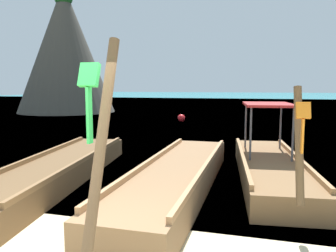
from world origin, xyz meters
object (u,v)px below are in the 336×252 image
at_px(longtail_boat_green_ribbon, 177,178).
at_px(longtail_boat_orange_ribbon, 270,167).
at_px(karst_rock, 64,51).
at_px(mooring_buoy_near, 181,118).
at_px(longtail_boat_violet_ribbon, 57,171).

distance_m(longtail_boat_green_ribbon, longtail_boat_orange_ribbon, 2.45).
distance_m(karst_rock, mooring_buoy_near, 13.70).
relative_size(longtail_boat_violet_ribbon, longtail_boat_orange_ribbon, 1.17).
xyz_separation_m(longtail_boat_orange_ribbon, mooring_buoy_near, (-5.05, 12.26, -0.07)).
xyz_separation_m(longtail_boat_violet_ribbon, longtail_boat_orange_ribbon, (4.80, 1.55, 0.05)).
distance_m(longtail_boat_violet_ribbon, karst_rock, 23.06).
bearing_deg(mooring_buoy_near, longtail_boat_green_ribbon, -77.19).
xyz_separation_m(longtail_boat_orange_ribbon, karst_rock, (-16.63, 17.61, 4.93)).
bearing_deg(karst_rock, longtail_boat_orange_ribbon, -46.63).
bearing_deg(mooring_buoy_near, longtail_boat_orange_ribbon, -67.61).
bearing_deg(longtail_boat_orange_ribbon, mooring_buoy_near, 112.39).
height_order(longtail_boat_violet_ribbon, longtail_boat_orange_ribbon, longtail_boat_violet_ribbon).
xyz_separation_m(longtail_boat_green_ribbon, mooring_buoy_near, (-3.13, 13.78, -0.06)).
xyz_separation_m(karst_rock, mooring_buoy_near, (11.58, -5.35, -5.01)).
bearing_deg(longtail_boat_violet_ribbon, longtail_boat_orange_ribbon, 17.91).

